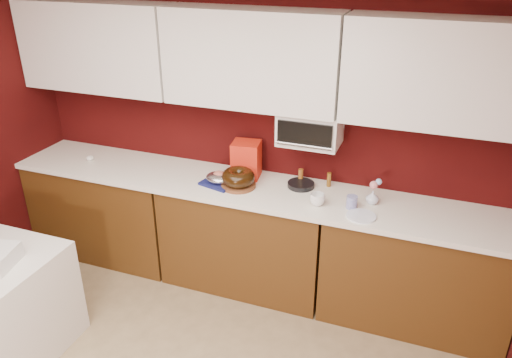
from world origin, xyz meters
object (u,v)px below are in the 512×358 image
object	(u,v)px
coffee_mug	(317,198)
toaster_oven	(310,128)
foil_ham_nest	(219,178)
bundt_cake	(238,177)
pandoro_box	(246,160)
flower_vase	(372,197)
blue_jar	(352,202)

from	to	relation	value
coffee_mug	toaster_oven	bearing A→B (deg)	117.91
foil_ham_nest	bundt_cake	bearing A→B (deg)	2.43
foil_ham_nest	toaster_oven	bearing A→B (deg)	18.07
bundt_cake	foil_ham_nest	xyz separation A→B (m)	(-0.16, -0.01, -0.02)
foil_ham_nest	pandoro_box	bearing A→B (deg)	54.03
toaster_oven	flower_vase	distance (m)	0.67
bundt_cake	coffee_mug	size ratio (longest dim) A/B	2.44
blue_jar	foil_ham_nest	bearing A→B (deg)	178.48
coffee_mug	blue_jar	world-z (taller)	coffee_mug
bundt_cake	coffee_mug	bearing A→B (deg)	-6.41
flower_vase	pandoro_box	bearing A→B (deg)	173.76
coffee_mug	flower_vase	size ratio (longest dim) A/B	0.94
toaster_oven	pandoro_box	bearing A→B (deg)	-178.97
blue_jar	pandoro_box	bearing A→B (deg)	165.45
bundt_cake	flower_vase	size ratio (longest dim) A/B	2.29
coffee_mug	flower_vase	bearing A→B (deg)	23.35
pandoro_box	coffee_mug	size ratio (longest dim) A/B	2.80
toaster_oven	bundt_cake	size ratio (longest dim) A/B	1.76
bundt_cake	pandoro_box	bearing A→B (deg)	93.00
bundt_cake	coffee_mug	xyz separation A→B (m)	(0.64, -0.07, -0.03)
foil_ham_nest	flower_vase	distance (m)	1.17
foil_ham_nest	coffee_mug	world-z (taller)	coffee_mug
pandoro_box	coffee_mug	bearing A→B (deg)	-30.91
coffee_mug	foil_ham_nest	bearing A→B (deg)	175.33
toaster_oven	coffee_mug	bearing A→B (deg)	-62.09
toaster_oven	blue_jar	world-z (taller)	toaster_oven
foil_ham_nest	blue_jar	world-z (taller)	same
foil_ham_nest	pandoro_box	xyz separation A→B (m)	(0.15, 0.20, 0.09)
toaster_oven	bundt_cake	xyz separation A→B (m)	(-0.50, -0.21, -0.40)
coffee_mug	blue_jar	bearing A→B (deg)	8.97
toaster_oven	bundt_cake	world-z (taller)	toaster_oven
toaster_oven	blue_jar	distance (m)	0.63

